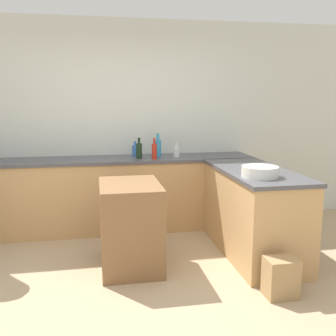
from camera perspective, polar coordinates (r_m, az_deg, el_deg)
ground_plane at (r=3.67m, az=-4.59°, el=-17.27°), size 14.00×14.00×0.00m
wall_back at (r=5.32m, az=-7.14°, el=6.44°), size 8.00×0.06×2.70m
counter_back at (r=5.12m, az=-6.70°, el=-3.69°), size 3.39×0.63×0.93m
counter_peninsula at (r=4.39m, az=12.27°, el=-6.19°), size 0.69×1.60×0.93m
island_table at (r=3.98m, az=-5.52°, el=-8.30°), size 0.59×0.80×0.86m
mixing_bowl at (r=3.88m, az=13.20°, el=-0.52°), size 0.35×0.35×0.10m
water_bottle_blue at (r=5.16m, az=-4.79°, el=2.58°), size 0.08×0.08×0.20m
wine_bottle_dark at (r=4.94m, az=-4.22°, el=2.58°), size 0.07×0.07×0.26m
dish_soap_bottle at (r=5.10m, az=-1.47°, el=3.00°), size 0.08×0.08×0.30m
hot_sauce_bottle at (r=4.89m, az=-2.00°, el=2.52°), size 0.06×0.06×0.26m
vinegar_bottle_clear at (r=5.05m, az=1.26°, el=2.39°), size 0.08×0.08×0.18m
paper_bag at (r=3.62m, az=16.05°, el=-15.02°), size 0.27×0.21×0.34m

